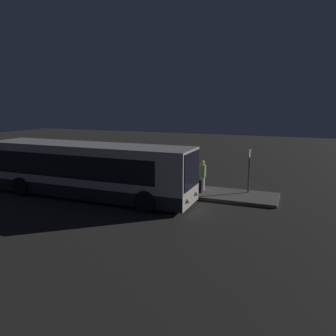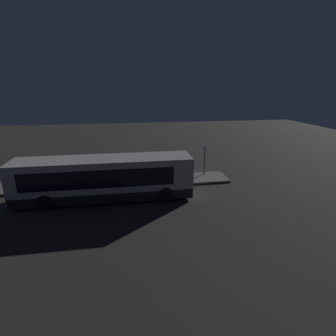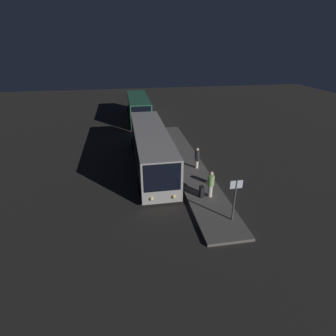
{
  "view_description": "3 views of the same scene",
  "coord_description": "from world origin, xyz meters",
  "px_view_note": "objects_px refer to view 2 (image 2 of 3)",
  "views": [
    {
      "loc": [
        10.8,
        -15.25,
        5.3
      ],
      "look_at": [
        4.45,
        0.53,
        1.91
      ],
      "focal_mm": 35.0,
      "sensor_mm": 36.0,
      "label": 1
    },
    {
      "loc": [
        1.42,
        -18.02,
        7.86
      ],
      "look_at": [
        4.45,
        0.53,
        1.91
      ],
      "focal_mm": 28.0,
      "sensor_mm": 36.0,
      "label": 2
    },
    {
      "loc": [
        19.69,
        -2.11,
        9.46
      ],
      "look_at": [
        4.45,
        0.53,
        1.91
      ],
      "focal_mm": 28.0,
      "sensor_mm": 36.0,
      "label": 3
    }
  ],
  "objects_px": {
    "sign_post": "(205,157)",
    "passenger_waiting": "(126,169)",
    "suitcase": "(177,175)",
    "trash_bin": "(157,173)",
    "bus_lead": "(104,179)",
    "passenger_boarding": "(176,167)"
  },
  "relations": [
    {
      "from": "passenger_waiting",
      "to": "suitcase",
      "type": "distance_m",
      "value": 4.38
    },
    {
      "from": "passenger_boarding",
      "to": "passenger_waiting",
      "type": "distance_m",
      "value": 4.3
    },
    {
      "from": "suitcase",
      "to": "passenger_waiting",
      "type": "bearing_deg",
      "value": 168.82
    },
    {
      "from": "bus_lead",
      "to": "passenger_waiting",
      "type": "relative_size",
      "value": 7.2
    },
    {
      "from": "passenger_boarding",
      "to": "passenger_waiting",
      "type": "relative_size",
      "value": 1.05
    },
    {
      "from": "sign_post",
      "to": "passenger_waiting",
      "type": "bearing_deg",
      "value": -178.46
    },
    {
      "from": "sign_post",
      "to": "trash_bin",
      "type": "distance_m",
      "value": 4.47
    },
    {
      "from": "bus_lead",
      "to": "passenger_waiting",
      "type": "distance_m",
      "value": 3.84
    },
    {
      "from": "suitcase",
      "to": "passenger_boarding",
      "type": "bearing_deg",
      "value": 87.2
    },
    {
      "from": "bus_lead",
      "to": "suitcase",
      "type": "xyz_separation_m",
      "value": [
        5.81,
        2.65,
        -0.97
      ]
    },
    {
      "from": "passenger_boarding",
      "to": "sign_post",
      "type": "xyz_separation_m",
      "value": [
        2.66,
        0.47,
        0.68
      ]
    },
    {
      "from": "passenger_boarding",
      "to": "suitcase",
      "type": "height_order",
      "value": "passenger_boarding"
    },
    {
      "from": "suitcase",
      "to": "trash_bin",
      "type": "bearing_deg",
      "value": 142.61
    },
    {
      "from": "passenger_boarding",
      "to": "suitcase",
      "type": "distance_m",
      "value": 0.81
    },
    {
      "from": "suitcase",
      "to": "trash_bin",
      "type": "relative_size",
      "value": 1.53
    },
    {
      "from": "bus_lead",
      "to": "passenger_waiting",
      "type": "bearing_deg",
      "value": 66.18
    },
    {
      "from": "suitcase",
      "to": "bus_lead",
      "type": "bearing_deg",
      "value": -155.48
    },
    {
      "from": "suitcase",
      "to": "trash_bin",
      "type": "xyz_separation_m",
      "value": [
        -1.57,
        1.2,
        -0.05
      ]
    },
    {
      "from": "bus_lead",
      "to": "suitcase",
      "type": "distance_m",
      "value": 6.45
    },
    {
      "from": "passenger_waiting",
      "to": "passenger_boarding",
      "type": "bearing_deg",
      "value": 107.27
    },
    {
      "from": "suitcase",
      "to": "sign_post",
      "type": "xyz_separation_m",
      "value": [
        2.69,
        1.03,
        1.28
      ]
    },
    {
      "from": "passenger_waiting",
      "to": "suitcase",
      "type": "relative_size",
      "value": 1.74
    }
  ]
}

